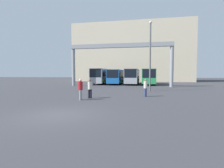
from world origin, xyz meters
The scene contains 11 objects.
ground_plane centered at (0.00, 0.00, 0.00)m, with size 200.00×200.00×0.00m, color #38383D.
building_backdrop centered at (0.00, 47.21, 8.63)m, with size 35.21×12.00×17.25m.
overhead_gantry centered at (0.00, 22.04, 5.91)m, with size 17.98×0.80×7.48m.
bus_slot_0 centered at (-5.04, 29.90, 1.88)m, with size 2.54×12.30×3.27m.
bus_slot_1 centered at (-1.68, 29.41, 1.76)m, with size 2.51×11.32×3.05m.
bus_slot_2 centered at (1.68, 28.88, 1.82)m, with size 2.50×10.26×3.17m.
bus_slot_3 centered at (5.04, 28.76, 1.81)m, with size 2.60×10.02×3.14m.
pedestrian_near_right centered at (-0.36, 6.44, 0.90)m, with size 0.35×0.35×1.70m.
pedestrian_mid_left centered at (4.51, 8.61, 0.90)m, with size 0.35×0.35×1.70m.
pedestrian_near_left centered at (-0.81, 5.31, 0.94)m, with size 0.37×0.37×1.78m.
lamp_post centered at (5.02, 14.35, 4.78)m, with size 0.36×0.36×8.82m.
Camera 1 is at (4.58, -8.40, 2.17)m, focal length 28.00 mm.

